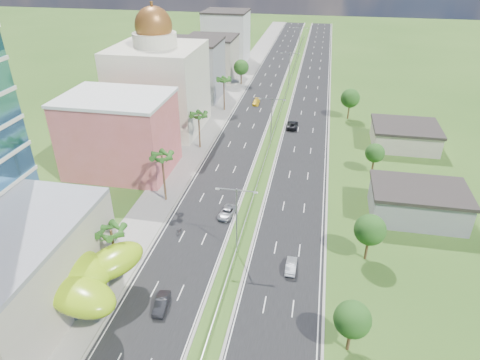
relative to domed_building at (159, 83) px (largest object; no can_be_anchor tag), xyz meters
The scene contains 32 objects.
ground 62.75m from the domed_building, 63.02° to the right, with size 500.00×500.00×0.00m, color #2D5119.
road_left 42.12m from the domed_building, 59.64° to the left, with size 11.00×260.00×0.04m, color black.
road_right 51.12m from the domed_building, 44.59° to the left, with size 11.00×260.00×0.04m, color black.
sidewalk_left 38.39m from the domed_building, 72.55° to the left, with size 7.00×260.00×0.12m, color gray.
median_guardrail 34.47m from the domed_building, 31.25° to the left, with size 0.10×216.06×0.76m.
streetlight_median_b 53.20m from the domed_building, 58.11° to the right, with size 6.04×0.25×11.00m.
streetlight_median_c 28.81m from the domed_building, 10.12° to the right, with size 6.04×0.25×11.00m.
streetlight_median_d 49.04m from the domed_building, 55.01° to the left, with size 6.04×0.25×11.00m.
streetlight_median_e 89.61m from the domed_building, 71.77° to the left, with size 6.04×0.25×11.00m.
lime_canopy 59.88m from the domed_building, 82.28° to the right, with size 18.00×15.00×7.40m.
pink_shophouse 23.32m from the domed_building, 90.00° to the right, with size 20.00×15.00×15.00m, color #CD5D54.
domed_building is the anchor object (origin of this frame).
midrise_grey 25.24m from the domed_building, 87.71° to the left, with size 16.00×15.00×16.00m, color gray.
midrise_beige 47.26m from the domed_building, 88.78° to the left, with size 16.00×15.00×13.00m, color #B2A792.
midrise_white 70.05m from the domed_building, 89.18° to the left, with size 16.00×15.00×18.00m, color silver.
shed_near 64.14m from the domed_building, 28.18° to the right, with size 15.00×10.00×5.00m, color gray.
shed_far 58.72m from the domed_building, ahead, with size 14.00×12.00×4.40m, color #B2A792.
palm_tree_b 54.62m from the domed_building, 76.73° to the right, with size 3.60×3.60×8.10m.
palm_tree_c 35.40m from the domed_building, 69.25° to the right, with size 3.60×3.60×9.60m.
palm_tree_d 16.46m from the domed_building, 38.66° to the right, with size 3.60×3.60×8.60m.
palm_tree_e 19.76m from the domed_building, 50.19° to the left, with size 3.60×3.60×9.40m.
leafy_tree_lfar 42.30m from the domed_building, 72.65° to the left, with size 4.90×4.90×8.05m.
leafy_tree_ra 74.69m from the domed_building, 53.75° to the right, with size 4.20×4.20×6.90m.
leafy_tree_rb 64.00m from the domed_building, 42.46° to the right, with size 4.55×4.55×7.47m.
leafy_tree_rc 52.67m from the domed_building, 16.70° to the right, with size 3.85×3.85×6.33m.
leafy_tree_rd 48.73m from the domed_building, 18.06° to the left, with size 4.90×4.90×8.05m.
car_dark_left 62.55m from the domed_building, 70.27° to the right, with size 1.51×4.32×1.42m, color black.
car_silver_mid_left 44.73m from the domed_building, 55.70° to the right, with size 2.19×4.75×1.32m, color #929499.
car_yellow_far_left 31.54m from the domed_building, 46.55° to the left, with size 1.84×4.54×1.32m, color yellow.
car_silver_right 60.83m from the domed_building, 52.55° to the right, with size 1.45×4.16×1.37m, color #AEB2B6.
car_dark_far_right 34.26m from the domed_building, 10.15° to the left, with size 2.63×5.70×1.58m, color black.
motorcycle 47.26m from the domed_building, 66.87° to the right, with size 0.57×1.89×1.21m, color black.
Camera 1 is at (10.19, -40.20, 41.13)m, focal length 32.00 mm.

